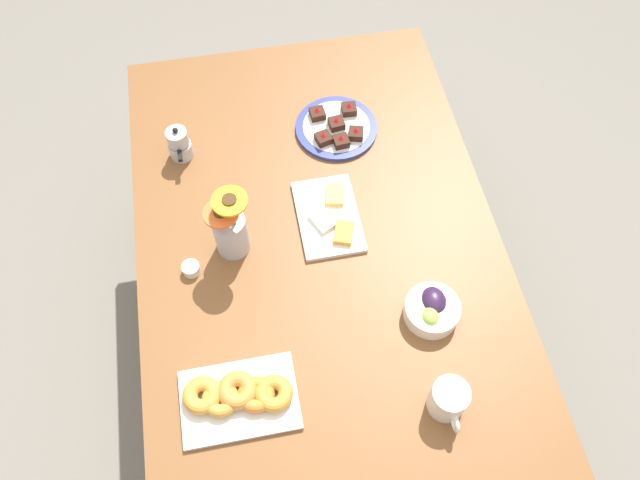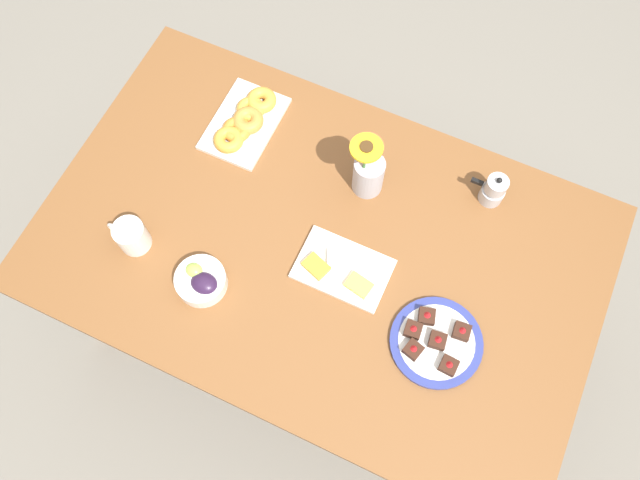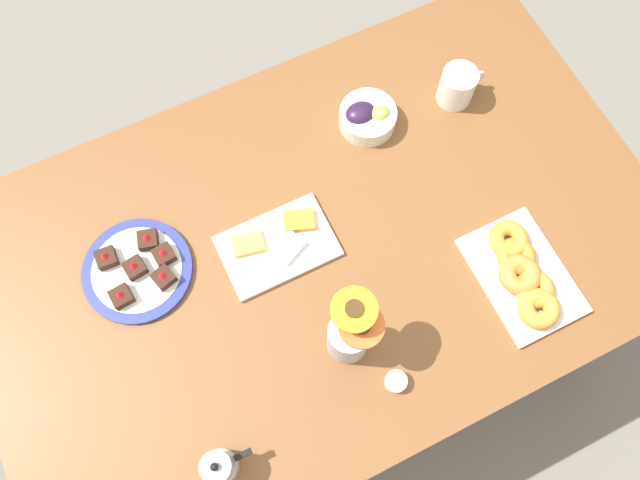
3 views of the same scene
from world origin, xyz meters
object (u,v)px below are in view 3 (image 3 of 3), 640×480
(dessert_plate, at_px, (138,270))
(grape_bowl, at_px, (367,117))
(croissant_platter, at_px, (523,274))
(moka_pot, at_px, (219,467))
(cheese_platter, at_px, (278,244))
(jam_cup_honey, at_px, (396,382))
(dining_table, at_px, (320,257))
(coffee_mug, at_px, (458,86))
(flower_vase, at_px, (349,336))

(dessert_plate, bearing_deg, grape_bowl, 10.21)
(croissant_platter, xyz_separation_m, moka_pot, (-0.77, -0.08, 0.03))
(cheese_platter, bearing_deg, jam_cup_honey, -76.39)
(dining_table, height_order, coffee_mug, coffee_mug)
(cheese_platter, relative_size, croissant_platter, 0.90)
(grape_bowl, xyz_separation_m, jam_cup_honey, (-0.24, -0.60, -0.01))
(dessert_plate, relative_size, flower_vase, 1.02)
(grape_bowl, height_order, jam_cup_honey, grape_bowl)
(dessert_plate, bearing_deg, flower_vase, -45.24)
(jam_cup_honey, height_order, flower_vase, flower_vase)
(coffee_mug, bearing_deg, dining_table, -156.20)
(croissant_platter, height_order, flower_vase, flower_vase)
(dining_table, relative_size, cheese_platter, 6.15)
(dessert_plate, relative_size, moka_pot, 2.11)
(coffee_mug, relative_size, cheese_platter, 0.48)
(coffee_mug, xyz_separation_m, cheese_platter, (-0.57, -0.17, -0.04))
(coffee_mug, distance_m, jam_cup_honey, 0.74)
(cheese_platter, height_order, moka_pot, moka_pot)
(dessert_plate, xyz_separation_m, moka_pot, (0.01, -0.47, 0.04))
(cheese_platter, bearing_deg, croissant_platter, -33.93)
(grape_bowl, relative_size, moka_pot, 1.19)
(cheese_platter, distance_m, jam_cup_honey, 0.41)
(moka_pot, bearing_deg, cheese_platter, 52.08)
(moka_pot, bearing_deg, flower_vase, 18.46)
(coffee_mug, bearing_deg, jam_cup_honey, -130.05)
(grape_bowl, bearing_deg, dessert_plate, -169.79)
(dining_table, height_order, cheese_platter, cheese_platter)
(dining_table, bearing_deg, coffee_mug, 23.80)
(dining_table, xyz_separation_m, flower_vase, (-0.04, -0.23, 0.17))
(coffee_mug, xyz_separation_m, flower_vase, (-0.53, -0.45, 0.04))
(moka_pot, bearing_deg, coffee_mug, 32.63)
(jam_cup_honey, bearing_deg, croissant_platter, 12.67)
(coffee_mug, xyz_separation_m, jam_cup_honey, (-0.48, -0.57, -0.03))
(grape_bowl, bearing_deg, coffee_mug, -7.33)
(grape_bowl, relative_size, croissant_platter, 0.49)
(coffee_mug, height_order, dessert_plate, coffee_mug)
(flower_vase, xyz_separation_m, moka_pot, (-0.35, -0.12, -0.04))
(grape_bowl, xyz_separation_m, croissant_platter, (0.13, -0.51, -0.01))
(croissant_platter, xyz_separation_m, flower_vase, (-0.42, 0.04, 0.06))
(dining_table, relative_size, croissant_platter, 5.56)
(dining_table, xyz_separation_m, cheese_platter, (-0.09, 0.04, 0.10))
(coffee_mug, bearing_deg, dessert_plate, -174.42)
(coffee_mug, height_order, cheese_platter, coffee_mug)
(coffee_mug, distance_m, flower_vase, 0.69)
(dessert_plate, bearing_deg, coffee_mug, 5.58)
(grape_bowl, bearing_deg, flower_vase, -121.65)
(jam_cup_honey, bearing_deg, coffee_mug, 49.95)
(jam_cup_honey, xyz_separation_m, dessert_plate, (-0.41, 0.48, -0.00))
(coffee_mug, height_order, grape_bowl, coffee_mug)
(coffee_mug, distance_m, grape_bowl, 0.24)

